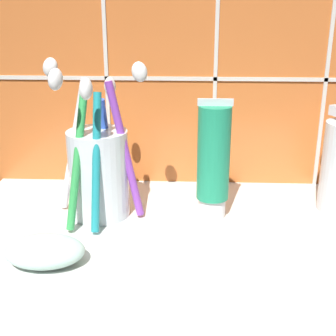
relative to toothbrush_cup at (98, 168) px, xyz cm
name	(u,v)px	position (x,y,z in cm)	size (l,w,h in cm)	color
sink_counter	(205,246)	(12.52, -5.51, -6.95)	(57.89, 34.63, 2.00)	silver
tile_wall_backsplash	(205,37)	(12.53, 12.05, 14.05)	(67.89, 1.72, 43.97)	#C6662D
toothbrush_cup	(98,168)	(0.00, 0.00, 0.00)	(12.51, 11.25, 18.70)	silver
toothpaste_tube	(213,160)	(13.47, 0.16, 1.13)	(3.98, 3.79, 14.28)	white
soap_bar	(45,251)	(-3.37, -11.46, -4.55)	(7.93, 5.48, 2.79)	silver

